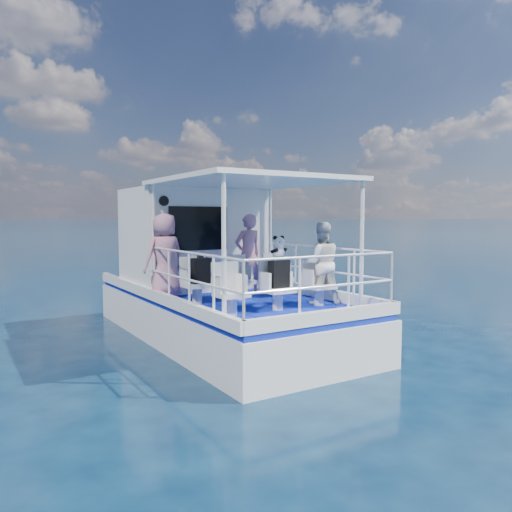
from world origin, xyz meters
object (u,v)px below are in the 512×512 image
Objects in this scene: passenger_port_fwd at (165,256)px; panda at (279,247)px; passenger_stbd_aft at (321,263)px; backpack_center at (279,273)px.

passenger_port_fwd is 4.30× the size of panda.
passenger_port_fwd is 1.11× the size of passenger_stbd_aft.
passenger_stbd_aft reaches higher than backpack_center.
passenger_port_fwd is 3.00m from passenger_stbd_aft.
passenger_stbd_aft reaches higher than panda.
panda reaches higher than backpack_center.
backpack_center is at bearing -90.34° from panda.
panda is (0.00, 0.02, 0.44)m from backpack_center.
panda is (1.24, -2.08, 0.24)m from passenger_port_fwd.
backpack_center is at bearing 112.92° from passenger_port_fwd.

